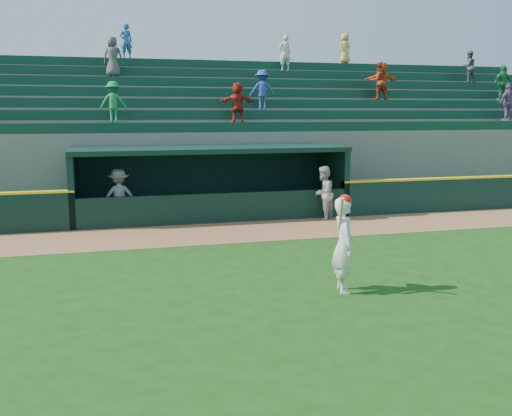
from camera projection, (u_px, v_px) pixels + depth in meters
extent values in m
plane|color=#174110|center=(275.00, 276.00, 12.81)|extent=(120.00, 120.00, 0.00)
cube|color=#93603A|center=(228.00, 232.00, 17.47)|extent=(40.00, 3.00, 0.01)
imported|color=#A3A39E|center=(323.00, 193.00, 19.37)|extent=(1.13, 1.13, 1.84)
imported|color=#9C9C97|center=(119.00, 196.00, 18.82)|extent=(1.22, 0.76, 1.81)
cube|color=#63635E|center=(211.00, 216.00, 20.13)|extent=(9.00, 2.60, 0.04)
cube|color=black|center=(73.00, 189.00, 18.76)|extent=(0.20, 2.60, 2.30)
cube|color=black|center=(333.00, 180.00, 21.13)|extent=(0.20, 2.60, 2.30)
cube|color=black|center=(204.00, 180.00, 21.18)|extent=(9.40, 0.20, 2.30)
cube|color=black|center=(210.00, 149.00, 19.74)|extent=(9.40, 2.80, 0.16)
cube|color=black|center=(218.00, 208.00, 18.89)|extent=(9.00, 0.16, 1.00)
cube|color=brown|center=(207.00, 206.00, 20.86)|extent=(8.40, 0.45, 0.10)
cube|color=slate|center=(202.00, 171.00, 21.63)|extent=(34.00, 0.85, 2.91)
cube|color=#0F3828|center=(201.00, 127.00, 21.25)|extent=(34.00, 0.60, 0.36)
cube|color=slate|center=(198.00, 163.00, 22.41)|extent=(34.00, 0.85, 3.36)
cube|color=#0F3828|center=(198.00, 115.00, 21.98)|extent=(34.00, 0.60, 0.36)
cube|color=slate|center=(194.00, 156.00, 23.18)|extent=(34.00, 0.85, 3.81)
cube|color=#0F3828|center=(194.00, 103.00, 22.72)|extent=(34.00, 0.60, 0.36)
cube|color=slate|center=(191.00, 149.00, 23.95)|extent=(34.00, 0.85, 4.26)
cube|color=#0F3828|center=(190.00, 93.00, 23.45)|extent=(34.00, 0.60, 0.36)
cube|color=slate|center=(188.00, 142.00, 24.72)|extent=(34.00, 0.85, 4.71)
cube|color=#0F3828|center=(187.00, 83.00, 24.19)|extent=(34.00, 0.60, 0.36)
cube|color=slate|center=(185.00, 136.00, 25.49)|extent=(34.00, 0.85, 5.16)
cube|color=#0F3828|center=(184.00, 73.00, 24.92)|extent=(34.00, 0.60, 0.36)
cube|color=slate|center=(182.00, 131.00, 26.27)|extent=(34.00, 0.85, 5.61)
cube|color=#0F3828|center=(181.00, 64.00, 25.66)|extent=(34.00, 0.60, 0.36)
cube|color=slate|center=(181.00, 130.00, 26.81)|extent=(34.50, 0.30, 5.61)
imported|color=#A52219|center=(238.00, 102.00, 21.47)|extent=(1.38, 0.44, 1.48)
imported|color=#2A5E9B|center=(126.00, 41.00, 24.90)|extent=(0.59, 0.43, 1.49)
imported|color=#4E4E4E|center=(469.00, 67.00, 27.58)|extent=(0.74, 0.58, 1.49)
imported|color=#1C8043|center=(113.00, 102.00, 20.30)|extent=(1.01, 0.67, 1.46)
imported|color=gold|center=(345.00, 48.00, 27.57)|extent=(0.80, 0.63, 1.45)
imported|color=#704E87|center=(508.00, 102.00, 24.55)|extent=(1.00, 0.56, 1.60)
imported|color=#DA4F18|center=(382.00, 81.00, 24.69)|extent=(1.56, 0.67, 1.62)
imported|color=silver|center=(285.00, 53.00, 25.97)|extent=(0.61, 0.42, 1.58)
imported|color=#9B2D17|center=(379.00, 81.00, 24.65)|extent=(0.80, 0.63, 1.60)
imported|color=navy|center=(262.00, 90.00, 22.51)|extent=(1.11, 0.76, 1.57)
imported|color=#4A4A4A|center=(113.00, 57.00, 23.26)|extent=(0.88, 0.67, 1.62)
imported|color=#197436|center=(502.00, 83.00, 26.27)|extent=(0.97, 0.46, 1.61)
imported|color=silver|center=(344.00, 245.00, 11.58)|extent=(0.59, 0.79, 1.96)
sphere|color=red|center=(345.00, 201.00, 11.43)|extent=(0.27, 0.27, 0.27)
cylinder|color=tan|center=(341.00, 214.00, 11.21)|extent=(0.22, 0.51, 0.76)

